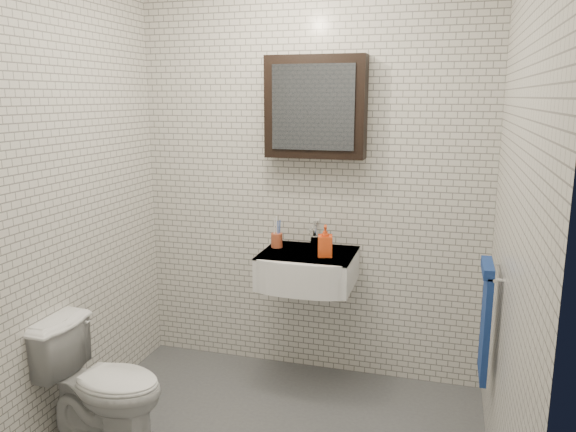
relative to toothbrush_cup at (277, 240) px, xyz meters
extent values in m
cube|color=silver|center=(0.16, 0.17, 0.35)|extent=(2.20, 0.02, 2.50)
cube|color=silver|center=(0.16, -1.83, 0.35)|extent=(2.20, 0.02, 2.50)
cube|color=silver|center=(-0.94, -0.83, 0.35)|extent=(0.02, 2.00, 2.50)
cube|color=silver|center=(1.26, -0.83, 0.35)|extent=(0.02, 2.00, 2.50)
cube|color=white|center=(0.21, -0.06, -0.15)|extent=(0.55, 0.45, 0.20)
cylinder|color=silver|center=(0.21, -0.04, -0.06)|extent=(0.31, 0.31, 0.02)
cylinder|color=silver|center=(0.21, -0.04, -0.05)|extent=(0.04, 0.04, 0.01)
cube|color=white|center=(0.21, -0.06, -0.05)|extent=(0.55, 0.45, 0.01)
cylinder|color=silver|center=(0.21, 0.11, -0.02)|extent=(0.06, 0.06, 0.06)
cylinder|color=silver|center=(0.21, 0.11, 0.04)|extent=(0.03, 0.03, 0.08)
cylinder|color=silver|center=(0.21, 0.05, 0.07)|extent=(0.02, 0.12, 0.02)
cube|color=silver|center=(0.21, 0.14, 0.10)|extent=(0.02, 0.09, 0.01)
cube|color=black|center=(0.21, 0.10, 0.80)|extent=(0.60, 0.14, 0.60)
cube|color=#3F444C|center=(0.21, 0.02, 0.80)|extent=(0.49, 0.01, 0.49)
cylinder|color=silver|center=(1.22, -0.48, 0.05)|extent=(0.02, 0.30, 0.02)
cylinder|color=silver|center=(1.24, -0.35, 0.05)|extent=(0.04, 0.02, 0.02)
cylinder|color=silver|center=(1.24, -0.61, 0.05)|extent=(0.04, 0.02, 0.02)
cube|color=navy|center=(1.21, -0.48, -0.22)|extent=(0.03, 0.26, 0.54)
cube|color=navy|center=(1.20, -0.48, 0.07)|extent=(0.05, 0.26, 0.05)
cylinder|color=#A9482A|center=(0.00, 0.00, 0.00)|extent=(0.09, 0.09, 0.09)
cylinder|color=white|center=(-0.01, -0.01, 0.05)|extent=(0.02, 0.03, 0.17)
cylinder|color=#395BB9|center=(0.01, -0.01, 0.04)|extent=(0.01, 0.02, 0.15)
cylinder|color=white|center=(0.00, 0.01, 0.06)|extent=(0.02, 0.03, 0.18)
cylinder|color=#395BB9|center=(0.02, 0.01, 0.05)|extent=(0.02, 0.04, 0.16)
imported|color=orange|center=(0.33, -0.11, 0.04)|extent=(0.10, 0.10, 0.18)
imported|color=white|center=(-0.64, -0.95, -0.57)|extent=(0.66, 0.39, 0.66)
camera|label=1|loc=(1.00, -3.20, 0.86)|focal=35.00mm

